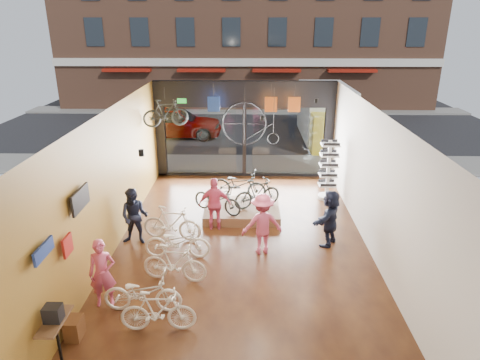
{
  "coord_description": "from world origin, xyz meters",
  "views": [
    {
      "loc": [
        0.16,
        -10.44,
        5.96
      ],
      "look_at": [
        -0.08,
        1.4,
        1.51
      ],
      "focal_mm": 32.0,
      "sensor_mm": 36.0,
      "label": 1
    }
  ],
  "objects_px": {
    "hung_bike": "(166,113)",
    "display_platform": "(242,211)",
    "box_truck": "(328,116)",
    "customer_1": "(135,216)",
    "floor_bike_5": "(172,223)",
    "customer_2": "(215,204)",
    "penny_farthing": "(253,125)",
    "floor_bike_4": "(177,242)",
    "floor_bike_3": "(174,263)",
    "customer_3": "(262,224)",
    "display_bike_left": "(217,199)",
    "display_bike_mid": "(257,193)",
    "sunglasses_rack": "(328,170)",
    "customer_0": "(102,273)",
    "street_car": "(175,122)",
    "floor_bike_2": "(143,293)",
    "customer_5": "(330,218)",
    "floor_bike_1": "(158,311)",
    "display_bike_right": "(239,184)"
  },
  "relations": [
    {
      "from": "floor_bike_3",
      "to": "display_bike_mid",
      "type": "xyz_separation_m",
      "value": [
        2.05,
        3.73,
        0.3
      ]
    },
    {
      "from": "display_bike_left",
      "to": "display_bike_mid",
      "type": "relative_size",
      "value": 1.07
    },
    {
      "from": "display_bike_left",
      "to": "display_bike_right",
      "type": "relative_size",
      "value": 0.91
    },
    {
      "from": "display_bike_mid",
      "to": "hung_bike",
      "type": "relative_size",
      "value": 1.01
    },
    {
      "from": "floor_bike_1",
      "to": "customer_3",
      "type": "xyz_separation_m",
      "value": [
        2.18,
        3.18,
        0.39
      ]
    },
    {
      "from": "floor_bike_5",
      "to": "display_bike_right",
      "type": "distance_m",
      "value": 3.06
    },
    {
      "from": "box_truck",
      "to": "floor_bike_3",
      "type": "bearing_deg",
      "value": -114.75
    },
    {
      "from": "display_bike_mid",
      "to": "customer_3",
      "type": "height_order",
      "value": "customer_3"
    },
    {
      "from": "floor_bike_5",
      "to": "customer_2",
      "type": "height_order",
      "value": "customer_2"
    },
    {
      "from": "floor_bike_2",
      "to": "customer_0",
      "type": "bearing_deg",
      "value": 78.39
    },
    {
      "from": "sunglasses_rack",
      "to": "penny_farthing",
      "type": "relative_size",
      "value": 1.09
    },
    {
      "from": "floor_bike_5",
      "to": "display_bike_left",
      "type": "bearing_deg",
      "value": -34.17
    },
    {
      "from": "hung_bike",
      "to": "display_bike_mid",
      "type": "bearing_deg",
      "value": -141.9
    },
    {
      "from": "floor_bike_2",
      "to": "customer_1",
      "type": "height_order",
      "value": "customer_1"
    },
    {
      "from": "customer_5",
      "to": "sunglasses_rack",
      "type": "bearing_deg",
      "value": -158.33
    },
    {
      "from": "customer_5",
      "to": "hung_bike",
      "type": "xyz_separation_m",
      "value": [
        -5.16,
        3.87,
        2.11
      ]
    },
    {
      "from": "box_truck",
      "to": "customer_1",
      "type": "bearing_deg",
      "value": -123.87
    },
    {
      "from": "customer_3",
      "to": "floor_bike_4",
      "type": "bearing_deg",
      "value": -3.53
    },
    {
      "from": "box_truck",
      "to": "penny_farthing",
      "type": "bearing_deg",
      "value": -119.78
    },
    {
      "from": "box_truck",
      "to": "street_car",
      "type": "bearing_deg",
      "value": 172.84
    },
    {
      "from": "floor_bike_5",
      "to": "customer_3",
      "type": "distance_m",
      "value": 2.66
    },
    {
      "from": "floor_bike_4",
      "to": "customer_1",
      "type": "xyz_separation_m",
      "value": [
        -1.3,
        0.77,
        0.37
      ]
    },
    {
      "from": "floor_bike_2",
      "to": "customer_5",
      "type": "relative_size",
      "value": 1.05
    },
    {
      "from": "floor_bike_5",
      "to": "hung_bike",
      "type": "distance_m",
      "value": 4.48
    },
    {
      "from": "floor_bike_3",
      "to": "customer_0",
      "type": "height_order",
      "value": "customer_0"
    },
    {
      "from": "display_bike_left",
      "to": "customer_1",
      "type": "distance_m",
      "value": 2.65
    },
    {
      "from": "floor_bike_2",
      "to": "customer_0",
      "type": "distance_m",
      "value": 0.99
    },
    {
      "from": "sunglasses_rack",
      "to": "customer_1",
      "type": "bearing_deg",
      "value": -135.35
    },
    {
      "from": "customer_0",
      "to": "customer_1",
      "type": "xyz_separation_m",
      "value": [
        0.0,
        2.81,
        0.03
      ]
    },
    {
      "from": "floor_bike_2",
      "to": "display_platform",
      "type": "xyz_separation_m",
      "value": [
        2.06,
        4.89,
        -0.3
      ]
    },
    {
      "from": "customer_0",
      "to": "street_car",
      "type": "bearing_deg",
      "value": 83.71
    },
    {
      "from": "sunglasses_rack",
      "to": "hung_bike",
      "type": "xyz_separation_m",
      "value": [
        -5.67,
        0.55,
        1.87
      ]
    },
    {
      "from": "street_car",
      "to": "customer_0",
      "type": "height_order",
      "value": "street_car"
    },
    {
      "from": "box_truck",
      "to": "customer_1",
      "type": "height_order",
      "value": "box_truck"
    },
    {
      "from": "customer_1",
      "to": "sunglasses_rack",
      "type": "bearing_deg",
      "value": 32.8
    },
    {
      "from": "floor_bike_1",
      "to": "display_bike_left",
      "type": "relative_size",
      "value": 0.91
    },
    {
      "from": "floor_bike_3",
      "to": "customer_1",
      "type": "relative_size",
      "value": 0.97
    },
    {
      "from": "hung_bike",
      "to": "display_platform",
      "type": "bearing_deg",
      "value": -146.34
    },
    {
      "from": "floor_bike_1",
      "to": "customer_3",
      "type": "bearing_deg",
      "value": -36.81
    },
    {
      "from": "customer_5",
      "to": "floor_bike_1",
      "type": "bearing_deg",
      "value": -17.44
    },
    {
      "from": "floor_bike_3",
      "to": "display_bike_mid",
      "type": "distance_m",
      "value": 4.26
    },
    {
      "from": "customer_5",
      "to": "customer_2",
      "type": "bearing_deg",
      "value": -74.64
    },
    {
      "from": "customer_2",
      "to": "penny_farthing",
      "type": "bearing_deg",
      "value": -112.88
    },
    {
      "from": "floor_bike_4",
      "to": "floor_bike_5",
      "type": "bearing_deg",
      "value": 18.21
    },
    {
      "from": "floor_bike_3",
      "to": "hung_bike",
      "type": "height_order",
      "value": "hung_bike"
    },
    {
      "from": "penny_farthing",
      "to": "hung_bike",
      "type": "distance_m",
      "value": 3.08
    },
    {
      "from": "customer_1",
      "to": "sunglasses_rack",
      "type": "relative_size",
      "value": 0.78
    },
    {
      "from": "street_car",
      "to": "customer_1",
      "type": "relative_size",
      "value": 2.98
    },
    {
      "from": "floor_bike_3",
      "to": "floor_bike_5",
      "type": "xyz_separation_m",
      "value": [
        -0.41,
        2.05,
        0.04
      ]
    },
    {
      "from": "floor_bike_2",
      "to": "floor_bike_1",
      "type": "bearing_deg",
      "value": -142.1
    }
  ]
}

